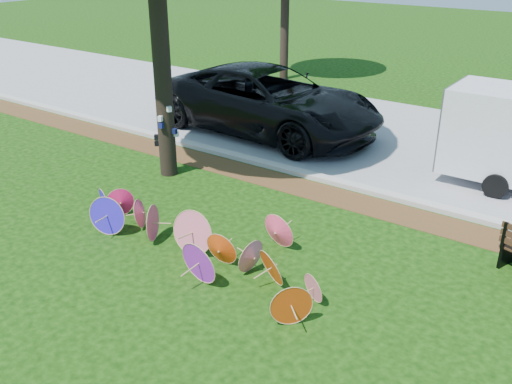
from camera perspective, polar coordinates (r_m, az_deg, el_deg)
ground at (r=11.12m, az=-8.14°, el=-7.10°), size 90.00×90.00×0.00m
mulch_strip at (r=14.31m, az=4.14°, el=0.57°), size 90.00×1.00×0.01m
curb at (r=14.84m, az=5.56°, el=1.66°), size 90.00×0.30×0.12m
street at (r=18.37m, az=12.09°, el=5.54°), size 90.00×8.00×0.01m
parasol_pile at (r=11.18m, az=-6.38°, el=-4.51°), size 5.97×2.39×0.93m
black_van at (r=18.04m, az=1.19°, el=9.11°), size 7.52×3.76×2.04m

